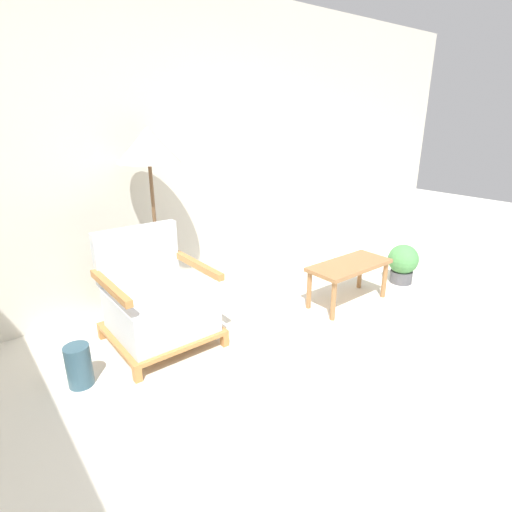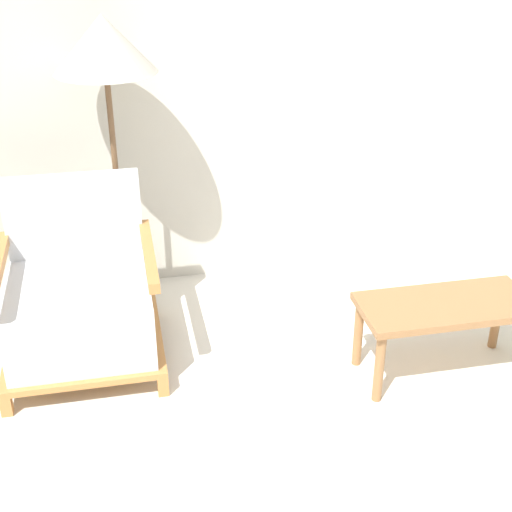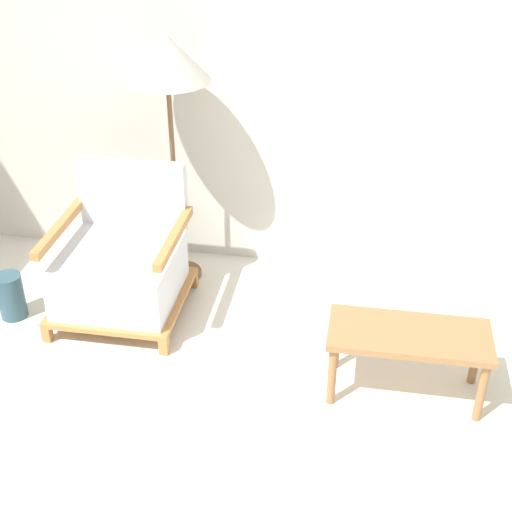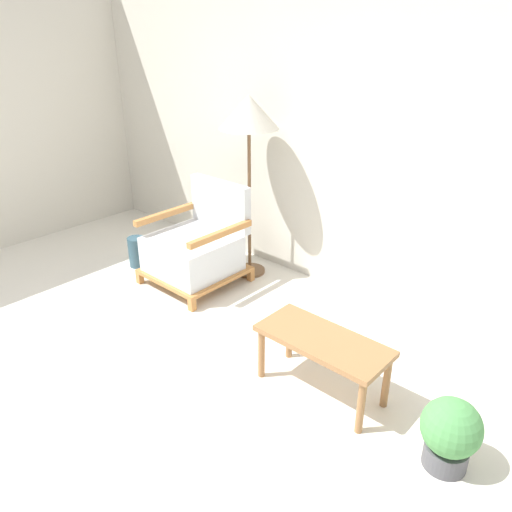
{
  "view_description": "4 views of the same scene",
  "coord_description": "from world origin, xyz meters",
  "px_view_note": "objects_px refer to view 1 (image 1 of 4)",
  "views": [
    {
      "loc": [
        -1.82,
        -0.87,
        1.65
      ],
      "look_at": [
        0.11,
        1.55,
        0.55
      ],
      "focal_mm": 28.0,
      "sensor_mm": 36.0,
      "label": 1
    },
    {
      "loc": [
        -0.49,
        -1.33,
        2.07
      ],
      "look_at": [
        0.11,
        1.55,
        0.55
      ],
      "focal_mm": 50.0,
      "sensor_mm": 36.0,
      "label": 2
    },
    {
      "loc": [
        0.65,
        -1.67,
        2.53
      ],
      "look_at": [
        0.11,
        1.55,
        0.55
      ],
      "focal_mm": 50.0,
      "sensor_mm": 36.0,
      "label": 3
    },
    {
      "loc": [
        2.28,
        -0.86,
        2.07
      ],
      "look_at": [
        0.11,
        1.55,
        0.55
      ],
      "focal_mm": 35.0,
      "sensor_mm": 36.0,
      "label": 4
    }
  ],
  "objects_px": {
    "floor_lamp": "(149,152)",
    "armchair": "(158,304)",
    "coffee_table": "(349,269)",
    "potted_plant": "(403,262)",
    "vase": "(79,366)"
  },
  "relations": [
    {
      "from": "armchair",
      "to": "potted_plant",
      "type": "xyz_separation_m",
      "value": [
        2.46,
        -0.51,
        -0.1
      ]
    },
    {
      "from": "armchair",
      "to": "floor_lamp",
      "type": "height_order",
      "value": "floor_lamp"
    },
    {
      "from": "potted_plant",
      "to": "armchair",
      "type": "bearing_deg",
      "value": 168.28
    },
    {
      "from": "armchair",
      "to": "vase",
      "type": "height_order",
      "value": "armchair"
    },
    {
      "from": "floor_lamp",
      "to": "potted_plant",
      "type": "height_order",
      "value": "floor_lamp"
    },
    {
      "from": "coffee_table",
      "to": "vase",
      "type": "bearing_deg",
      "value": 172.75
    },
    {
      "from": "floor_lamp",
      "to": "vase",
      "type": "distance_m",
      "value": 1.63
    },
    {
      "from": "coffee_table",
      "to": "potted_plant",
      "type": "relative_size",
      "value": 1.98
    },
    {
      "from": "armchair",
      "to": "coffee_table",
      "type": "height_order",
      "value": "armchair"
    },
    {
      "from": "vase",
      "to": "potted_plant",
      "type": "xyz_separation_m",
      "value": [
        3.1,
        -0.34,
        0.08
      ]
    },
    {
      "from": "coffee_table",
      "to": "vase",
      "type": "height_order",
      "value": "coffee_table"
    },
    {
      "from": "armchair",
      "to": "potted_plant",
      "type": "relative_size",
      "value": 2.09
    },
    {
      "from": "floor_lamp",
      "to": "armchair",
      "type": "bearing_deg",
      "value": -117.33
    },
    {
      "from": "floor_lamp",
      "to": "potted_plant",
      "type": "xyz_separation_m",
      "value": [
        2.24,
        -0.94,
        -1.16
      ]
    },
    {
      "from": "potted_plant",
      "to": "coffee_table",
      "type": "bearing_deg",
      "value": 176.84
    }
  ]
}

